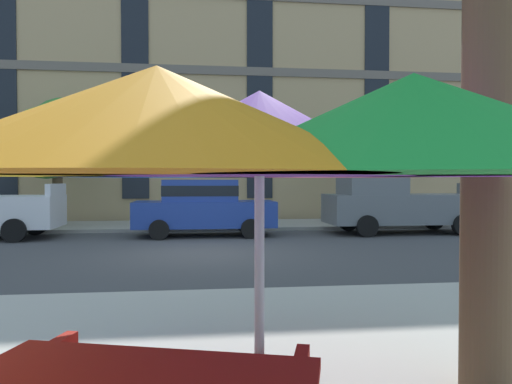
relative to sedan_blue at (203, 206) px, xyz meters
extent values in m
plane|color=#424244|center=(-0.08, -3.70, -0.95)|extent=(120.00, 120.00, 0.00)
cube|color=#9E998E|center=(-0.08, 3.10, -0.89)|extent=(56.00, 3.60, 0.12)
cube|color=tan|center=(-0.08, 11.30, 5.45)|extent=(41.61, 12.00, 12.80)
cube|color=#6B6056|center=(-0.08, 5.26, 2.25)|extent=(40.78, 0.08, 0.36)
cube|color=#6B6056|center=(-0.08, 5.26, 5.45)|extent=(40.78, 0.08, 0.36)
cube|color=black|center=(-7.88, 5.27, 5.85)|extent=(1.10, 0.06, 11.60)
cube|color=black|center=(-2.68, 5.27, 5.85)|extent=(1.10, 0.06, 11.60)
cube|color=black|center=(2.52, 5.27, 5.85)|extent=(1.10, 0.06, 11.60)
cube|color=black|center=(7.72, 5.27, 5.85)|extent=(1.10, 0.06, 11.60)
cube|color=black|center=(12.92, 5.27, 5.85)|extent=(1.10, 0.06, 11.60)
cube|color=silver|center=(-4.45, 0.00, 0.53)|extent=(0.16, 1.75, 0.36)
cylinder|color=black|center=(-5.34, 0.95, -0.61)|extent=(0.68, 0.22, 0.68)
cylinder|color=black|center=(-5.34, -0.95, -0.61)|extent=(0.68, 0.22, 0.68)
cube|color=navy|center=(0.05, 0.00, -0.25)|extent=(4.40, 1.76, 0.80)
cube|color=navy|center=(-0.10, 0.00, 0.49)|extent=(2.30, 1.55, 0.68)
cube|color=black|center=(-0.10, 0.00, 0.49)|extent=(2.32, 1.57, 0.32)
cylinder|color=black|center=(1.42, 0.88, -0.65)|extent=(0.60, 0.22, 0.60)
cylinder|color=black|center=(1.42, -0.88, -0.65)|extent=(0.60, 0.22, 0.60)
cylinder|color=black|center=(-1.31, 0.88, -0.65)|extent=(0.60, 0.22, 0.60)
cylinder|color=black|center=(-1.31, -0.88, -0.65)|extent=(0.60, 0.22, 0.60)
cube|color=slate|center=(6.63, 0.00, -0.13)|extent=(5.10, 1.90, 0.96)
cube|color=slate|center=(5.53, 0.00, 0.80)|extent=(1.90, 1.75, 0.90)
cube|color=slate|center=(9.10, 0.00, 0.53)|extent=(0.16, 1.75, 0.36)
cylinder|color=black|center=(8.21, 0.95, -0.61)|extent=(0.68, 0.22, 0.68)
cylinder|color=black|center=(8.21, -0.95, -0.61)|extent=(0.68, 0.22, 0.68)
cylinder|color=black|center=(5.05, 0.95, -0.61)|extent=(0.68, 0.22, 0.68)
cylinder|color=black|center=(5.05, -0.95, -0.61)|extent=(0.68, 0.22, 0.68)
cylinder|color=brown|center=(-5.16, 2.82, 0.24)|extent=(0.36, 0.36, 2.38)
sphere|color=#387F33|center=(-4.90, 2.86, 2.52)|extent=(2.52, 2.52, 2.52)
sphere|color=#387F33|center=(-5.44, 2.51, 2.14)|extent=(2.56, 2.56, 2.56)
sphere|color=#387F33|center=(-5.15, 3.04, 2.39)|extent=(2.55, 2.55, 2.55)
cylinder|color=#4C3823|center=(5.63, 3.02, 0.08)|extent=(0.34, 0.34, 2.06)
sphere|color=#236023|center=(5.41, 3.09, 1.98)|extent=(1.37, 1.37, 1.37)
sphere|color=#236023|center=(5.54, 3.12, 1.63)|extent=(1.51, 1.51, 1.51)
sphere|color=#236023|center=(5.73, 2.81, 2.03)|extent=(1.79, 1.79, 1.79)
cylinder|color=silver|center=(0.10, -12.70, 0.15)|extent=(0.06, 0.06, 2.21)
cone|color=#662D9E|center=(1.15, -12.70, 1.05)|extent=(1.86, 1.86, 0.42)
cone|color=#E5668C|center=(0.62, -11.78, 1.05)|extent=(1.86, 1.86, 0.42)
cone|color=blue|center=(-0.43, -11.78, 1.05)|extent=(1.86, 1.86, 0.42)
cone|color=yellow|center=(-0.96, -12.70, 1.05)|extent=(1.86, 1.86, 0.42)
cone|color=orange|center=(-0.43, -13.62, 1.05)|extent=(1.86, 1.86, 0.42)
cone|color=green|center=(0.62, -13.62, 1.05)|extent=(1.86, 1.86, 0.42)
cone|color=#662D9E|center=(0.10, -12.70, 1.09)|extent=(1.78, 1.78, 0.50)
cube|color=red|center=(-0.57, -13.05, -0.21)|extent=(1.96, 1.29, 0.06)
cylinder|color=brown|center=(1.97, -12.03, 1.06)|extent=(0.40, 0.40, 4.02)
camera|label=1|loc=(-0.29, -15.58, 0.81)|focal=34.46mm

